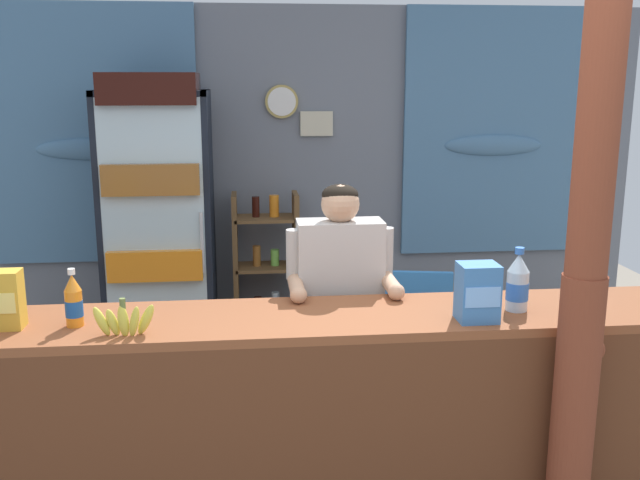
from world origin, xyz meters
name	(u,v)px	position (x,y,z in m)	size (l,w,h in m)	color
ground_plane	(320,450)	(0.00, 1.15, 0.00)	(7.49, 7.49, 0.00)	gray
back_wall_curtained	(295,174)	(0.00, 2.93, 1.31)	(5.23, 0.22, 2.53)	slate
stall_counter	(305,408)	(-0.14, 0.43, 0.61)	(3.76, 0.55, 1.00)	brown
timber_post	(584,288)	(0.95, 0.18, 1.19)	(0.20, 0.18, 2.49)	brown
drink_fridge	(158,213)	(-0.97, 2.44, 1.12)	(0.73, 0.65, 2.05)	black
bottle_shelf_rack	(266,271)	(-0.24, 2.64, 0.63)	(0.48, 0.28, 1.21)	brown
plastic_lawn_chair	(416,322)	(0.69, 1.82, 0.49)	(0.51, 0.51, 0.86)	#3884D6
shopkeeper	(340,293)	(0.08, 0.99, 0.95)	(0.54, 0.42, 1.50)	#28282D
soda_bottle_water	(518,284)	(0.82, 0.52, 1.12)	(0.10, 0.10, 0.29)	silver
soda_bottle_orange_soda	(74,302)	(-1.10, 0.51, 1.10)	(0.07, 0.07, 0.25)	orange
snack_box_biscuit	(478,292)	(0.60, 0.40, 1.12)	(0.17, 0.14, 0.25)	#3D75B7
banana_bunch	(124,321)	(-0.88, 0.38, 1.06)	(0.27, 0.06, 0.16)	#DBCC42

